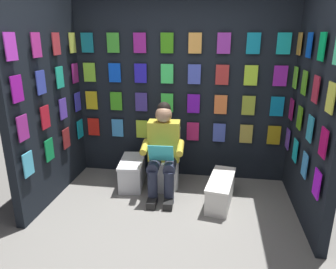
{
  "coord_description": "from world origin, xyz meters",
  "views": [
    {
      "loc": [
        -0.49,
        2.59,
        1.99
      ],
      "look_at": [
        0.06,
        -0.9,
        0.85
      ],
      "focal_mm": 33.3,
      "sensor_mm": 36.0,
      "label": 1
    }
  ],
  "objects": [
    {
      "name": "comic_longbox_far",
      "position": [
        -0.6,
        -0.89,
        0.17
      ],
      "size": [
        0.39,
        0.79,
        0.33
      ],
      "rotation": [
        0.0,
        0.0,
        -0.16
      ],
      "color": "white",
      "rests_on": "ground"
    },
    {
      "name": "toilet",
      "position": [
        0.16,
        -1.25,
        0.33
      ],
      "size": [
        0.41,
        0.56,
        0.77
      ],
      "rotation": [
        0.0,
        0.0,
        0.06
      ],
      "color": "white",
      "rests_on": "ground"
    },
    {
      "name": "person_reading",
      "position": [
        0.14,
        -1.02,
        0.6
      ],
      "size": [
        0.54,
        0.7,
        1.19
      ],
      "rotation": [
        0.0,
        0.0,
        0.06
      ],
      "color": "gold",
      "rests_on": "ground"
    },
    {
      "name": "comic_longbox_near",
      "position": [
        0.6,
        -1.18,
        0.19
      ],
      "size": [
        0.38,
        0.66,
        0.37
      ],
      "rotation": [
        0.0,
        0.0,
        0.12
      ],
      "color": "silver",
      "rests_on": "ground"
    },
    {
      "name": "display_wall_back",
      "position": [
        0.0,
        -1.68,
        1.23
      ],
      "size": [
        3.04,
        0.14,
        2.45
      ],
      "color": "black",
      "rests_on": "ground"
    },
    {
      "name": "display_wall_right",
      "position": [
        1.52,
        -0.82,
        1.23
      ],
      "size": [
        0.14,
        1.63,
        2.45
      ],
      "color": "black",
      "rests_on": "ground"
    },
    {
      "name": "display_wall_left",
      "position": [
        -1.52,
        -0.82,
        1.23
      ],
      "size": [
        0.14,
        1.63,
        2.45
      ],
      "color": "black",
      "rests_on": "ground"
    },
    {
      "name": "ground_plane",
      "position": [
        0.0,
        0.0,
        0.0
      ],
      "size": [
        30.0,
        30.0,
        0.0
      ],
      "primitive_type": "plane",
      "color": "gray"
    }
  ]
}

